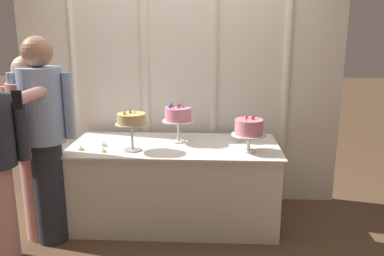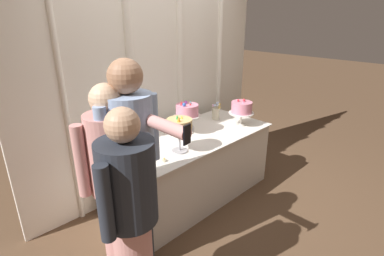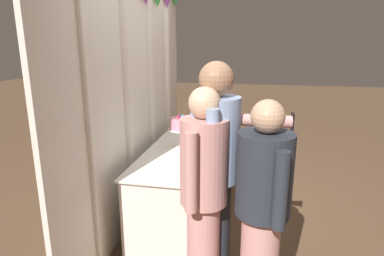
{
  "view_description": "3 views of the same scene",
  "coord_description": "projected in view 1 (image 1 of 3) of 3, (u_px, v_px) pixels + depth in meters",
  "views": [
    {
      "loc": [
        0.33,
        -3.3,
        1.75
      ],
      "look_at": [
        0.15,
        0.16,
        0.89
      ],
      "focal_mm": 36.91,
      "sensor_mm": 36.0,
      "label": 1
    },
    {
      "loc": [
        -2.08,
        -2.0,
        1.99
      ],
      "look_at": [
        0.05,
        0.14,
        0.81
      ],
      "focal_mm": 28.07,
      "sensor_mm": 36.0,
      "label": 2
    },
    {
      "loc": [
        -3.16,
        -0.58,
        1.82
      ],
      "look_at": [
        0.22,
        0.11,
        0.92
      ],
      "focal_mm": 30.21,
      "sensor_mm": 36.0,
      "label": 3
    }
  ],
  "objects": [
    {
      "name": "tealight_far_left",
      "position": [
        81.0,
        149.0,
        3.39
      ],
      "size": [
        0.05,
        0.05,
        0.04
      ],
      "color": "beige",
      "rests_on": "cake_table"
    },
    {
      "name": "guest_man_dark_suit",
      "position": [
        45.0,
        134.0,
        3.17
      ],
      "size": [
        0.51,
        0.36,
        1.71
      ],
      "color": "#282D38",
      "rests_on": "ground_plane"
    },
    {
      "name": "cake_table",
      "position": [
        175.0,
        183.0,
        3.65
      ],
      "size": [
        1.87,
        0.85,
        0.75
      ],
      "color": "white",
      "rests_on": "ground_plane"
    },
    {
      "name": "draped_curtain",
      "position": [
        181.0,
        66.0,
        3.93
      ],
      "size": [
        3.23,
        0.15,
        2.74
      ],
      "color": "white",
      "rests_on": "ground_plane"
    },
    {
      "name": "guest_girl_blue_dress",
      "position": [
        32.0,
        142.0,
        3.24
      ],
      "size": [
        0.48,
        0.78,
        1.56
      ],
      "color": "#D6938E",
      "rests_on": "ground_plane"
    },
    {
      "name": "cake_display_rightmost",
      "position": [
        249.0,
        128.0,
        3.31
      ],
      "size": [
        0.29,
        0.29,
        0.31
      ],
      "color": "silver",
      "rests_on": "cake_table"
    },
    {
      "name": "cake_display_leftmost",
      "position": [
        131.0,
        121.0,
        3.32
      ],
      "size": [
        0.28,
        0.28,
        0.37
      ],
      "color": "#B2B2B7",
      "rests_on": "cake_table"
    },
    {
      "name": "ground_plane",
      "position": [
        174.0,
        225.0,
        3.64
      ],
      "size": [
        24.0,
        24.0,
        0.0
      ],
      "primitive_type": "plane",
      "color": "brown"
    },
    {
      "name": "cake_display_center",
      "position": [
        178.0,
        115.0,
        3.58
      ],
      "size": [
        0.29,
        0.29,
        0.37
      ],
      "color": "silver",
      "rests_on": "cake_table"
    },
    {
      "name": "tealight_near_left",
      "position": [
        104.0,
        145.0,
        3.51
      ],
      "size": [
        0.05,
        0.05,
        0.04
      ],
      "color": "beige",
      "rests_on": "cake_table"
    },
    {
      "name": "tealight_near_right",
      "position": [
        104.0,
        151.0,
        3.34
      ],
      "size": [
        0.04,
        0.04,
        0.04
      ],
      "color": "beige",
      "rests_on": "cake_table"
    },
    {
      "name": "flower_vase",
      "position": [
        239.0,
        131.0,
        3.66
      ],
      "size": [
        0.1,
        0.12,
        0.22
      ],
      "color": "beige",
      "rests_on": "cake_table"
    }
  ]
}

